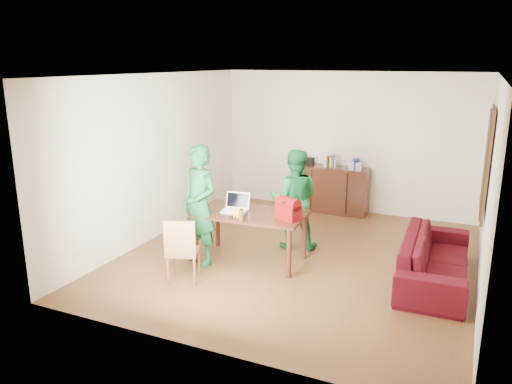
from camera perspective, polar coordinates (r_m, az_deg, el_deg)
The scene contains 10 objects.
room at distance 7.38m, azimuth 5.46°, elevation 2.34°, with size 5.20×5.70×2.90m.
table at distance 7.30m, azimuth -0.65°, elevation -3.05°, with size 1.64×0.97×0.75m.
chair at distance 6.83m, azimuth -8.31°, elevation -8.02°, with size 0.52×0.51×0.91m.
person_near at distance 7.22m, azimuth -6.48°, elevation -1.51°, with size 0.64×0.42×1.76m, color #135928.
person_far at distance 7.81m, azimuth 4.37°, elevation -0.84°, with size 0.77×0.60×1.58m, color #16652E.
laptop at distance 7.30m, azimuth -2.47°, elevation -1.90°, with size 0.39×0.30×0.25m.
bananas at distance 7.01m, azimuth -2.17°, elevation -2.76°, with size 0.16×0.10×0.06m, color yellow, non-canonical shape.
bottle at distance 6.90m, azimuth -1.71°, elevation -2.57°, with size 0.06×0.06×0.17m, color brown.
red_bag at distance 6.93m, azimuth 3.70°, elevation -2.15°, with size 0.34×0.20×0.25m, color maroon.
sofa at distance 7.18m, azimuth 19.79°, elevation -7.18°, with size 2.15×0.84×0.63m, color #370708.
Camera 1 is at (2.32, -6.70, 2.90)m, focal length 35.00 mm.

